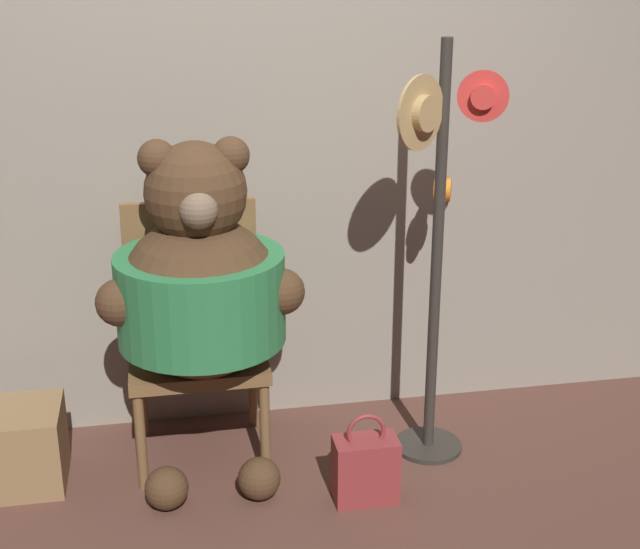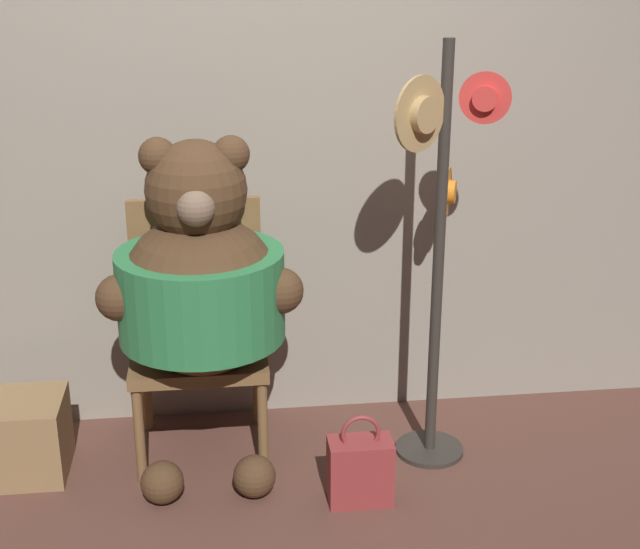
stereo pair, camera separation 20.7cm
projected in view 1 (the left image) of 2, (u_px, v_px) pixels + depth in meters
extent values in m
plane|color=brown|center=(270.00, 480.00, 3.50)|extent=(14.00, 14.00, 0.00)
cube|color=gray|center=(244.00, 129.00, 3.62)|extent=(8.00, 0.10, 2.55)
cylinder|color=brown|center=(141.00, 442.00, 3.38)|extent=(0.04, 0.04, 0.40)
cylinder|color=brown|center=(265.00, 430.00, 3.46)|extent=(0.04, 0.04, 0.40)
cylinder|color=brown|center=(141.00, 392.00, 3.76)|extent=(0.04, 0.04, 0.40)
cylinder|color=brown|center=(253.00, 382.00, 3.84)|extent=(0.04, 0.04, 0.40)
cube|color=brown|center=(198.00, 359.00, 3.53)|extent=(0.53, 0.47, 0.05)
cube|color=brown|center=(191.00, 268.00, 3.63)|extent=(0.53, 0.04, 0.57)
sphere|color=#4C331E|center=(201.00, 297.00, 3.37)|extent=(0.63, 0.63, 0.63)
cylinder|color=#2D7F47|center=(201.00, 297.00, 3.37)|extent=(0.64, 0.64, 0.35)
sphere|color=#4C331E|center=(196.00, 193.00, 3.23)|extent=(0.38, 0.38, 0.38)
sphere|color=#4C331E|center=(157.00, 158.00, 3.16)|extent=(0.14, 0.14, 0.14)
sphere|color=#4C331E|center=(231.00, 155.00, 3.21)|extent=(0.14, 0.14, 0.14)
sphere|color=#7A604C|center=(199.00, 210.00, 3.09)|extent=(0.14, 0.14, 0.14)
sphere|color=#4C331E|center=(119.00, 302.00, 3.24)|extent=(0.18, 0.18, 0.18)
sphere|color=#4C331E|center=(282.00, 292.00, 3.34)|extent=(0.18, 0.18, 0.18)
sphere|color=#4C331E|center=(167.00, 488.00, 3.30)|extent=(0.16, 0.16, 0.16)
sphere|color=#4C331E|center=(259.00, 479.00, 3.36)|extent=(0.16, 0.16, 0.16)
cylinder|color=#332D28|center=(428.00, 445.00, 3.72)|extent=(0.28, 0.28, 0.02)
cylinder|color=#332D28|center=(437.00, 259.00, 3.44)|extent=(0.04, 0.04, 1.67)
cylinder|color=red|center=(483.00, 96.00, 3.20)|extent=(0.18, 0.07, 0.19)
cylinder|color=red|center=(483.00, 96.00, 3.20)|extent=(0.11, 0.09, 0.09)
cylinder|color=orange|center=(443.00, 189.00, 3.52)|extent=(0.08, 0.18, 0.19)
cylinder|color=orange|center=(443.00, 189.00, 3.52)|extent=(0.09, 0.11, 0.09)
cylinder|color=tan|center=(420.00, 113.00, 3.13)|extent=(0.22, 0.18, 0.27)
cylinder|color=tan|center=(420.00, 113.00, 3.13)|extent=(0.15, 0.14, 0.13)
cube|color=maroon|center=(365.00, 469.00, 3.34)|extent=(0.24, 0.14, 0.25)
torus|color=maroon|center=(366.00, 432.00, 3.28)|extent=(0.15, 0.02, 0.15)
cube|color=#937047|center=(22.00, 447.00, 3.43)|extent=(0.32, 0.32, 0.32)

